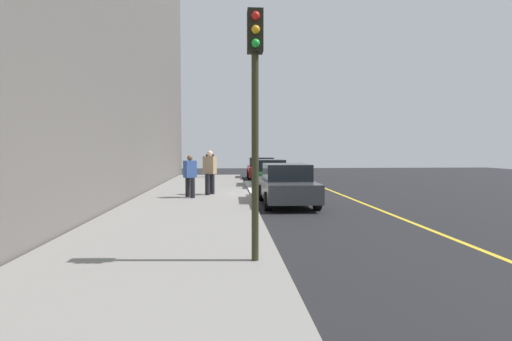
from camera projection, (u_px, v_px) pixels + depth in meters
The scene contains 13 objects.
ground_plane at pixel (274, 199), 16.85m from camera, with size 56.00×56.00×0.00m, color black.
sidewalk at pixel (195, 197), 16.62m from camera, with size 28.00×4.60×0.15m, color gray.
building_facade at pixel (124, 13), 16.05m from camera, with size 32.00×0.80×15.00m, color #66605B.
lane_stripe_centre at pixel (349, 198), 17.07m from camera, with size 28.00×0.14×0.01m, color gold.
snow_bank_curb at pixel (253, 188), 20.11m from camera, with size 7.19×0.56×0.22m, color white.
parked_car_red at pixel (261, 168), 27.80m from camera, with size 4.81×1.98×1.51m.
parked_car_green at pixel (269, 174), 21.72m from camera, with size 4.67×2.03×1.51m.
parked_car_charcoal at pixel (287, 184), 14.93m from camera, with size 4.39×1.93×1.51m.
pedestrian_black_coat at pixel (210, 163), 27.91m from camera, with size 0.56×0.57×1.81m.
pedestrian_tan_coat at pixel (210, 171), 16.96m from camera, with size 0.57×0.59×1.86m.
pedestrian_blue_coat at pixel (190, 175), 15.91m from camera, with size 0.50×0.54×1.68m.
traffic_light_pole at pixel (255, 92), 6.72m from camera, with size 0.35×0.26×4.20m.
rolling_suitcase at pixel (209, 173), 28.36m from camera, with size 0.34×0.22×0.87m.
Camera 1 is at (16.68, -1.93, 2.04)m, focal length 28.28 mm.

